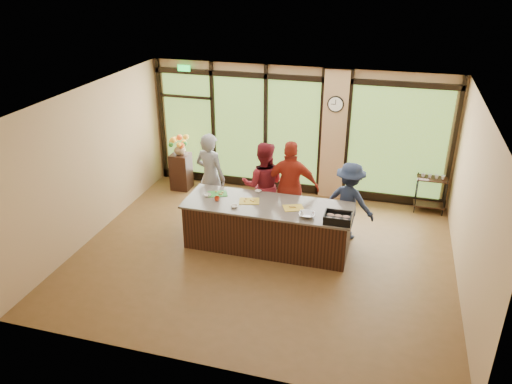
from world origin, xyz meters
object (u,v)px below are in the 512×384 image
Objects in this scene: cook_right at (349,201)px; bar_cart at (431,189)px; island_base at (267,227)px; flower_stand at (181,171)px; cook_left at (211,177)px; roasting_pan at (338,220)px.

cook_right is 2.34m from bar_cart.
island_base is 3.43m from flower_stand.
cook_left is 2.90m from cook_right.
island_base is at bearing -142.52° from bar_cart.
island_base is at bearing -38.53° from flower_stand.
bar_cart is (1.63, 1.66, -0.27)m from cook_right.
cook_right is at bearing -18.24° from flower_stand.
cook_right reaches higher than roasting_pan.
cook_left is 4.83m from bar_cart.
island_base is 3.93m from bar_cart.
bar_cart is at bearing -144.02° from cook_left.
cook_right is 3.36× the size of roasting_pan.
cook_left is 1.88m from flower_stand.
roasting_pan is at bearing 104.85° from cook_right.
island_base is 3.50× the size of bar_cart.
island_base is 1.69m from cook_right.
cook_left reaches higher than cook_right.
cook_right reaches higher than flower_stand.
bar_cart is at bearing 2.66° from flower_stand.
flower_stand is 1.00× the size of bar_cart.
roasting_pan is at bearing -13.52° from island_base.
roasting_pan is 0.54× the size of flower_stand.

